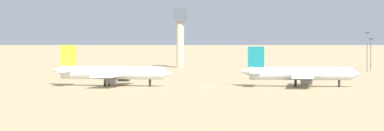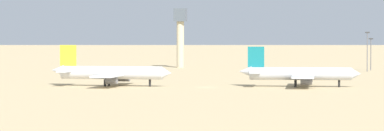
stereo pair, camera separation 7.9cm
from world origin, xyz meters
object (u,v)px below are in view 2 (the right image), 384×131
Objects in this scene: parked_jet_yellow_3 at (110,73)px; parked_jet_teal_4 at (299,74)px; light_pole_west at (367,49)px; control_tower at (180,32)px; light_pole_mid at (371,51)px.

parked_jet_yellow_3 is 1.03× the size of parked_jet_teal_4.
parked_jet_yellow_3 is 2.37× the size of light_pole_west.
control_tower is 85.27m from light_pole_west.
light_pole_west is at bearing -18.28° from control_tower.
light_pole_mid is at bearing 83.03° from light_pole_west.
control_tower is 83.94m from light_pole_mid.
control_tower is at bearing 111.01° from parked_jet_teal_4.
parked_jet_teal_4 is 123.89m from light_pole_mid.
parked_jet_yellow_3 is at bearing -87.89° from control_tower.
control_tower reaches higher than parked_jet_yellow_3.
parked_jet_yellow_3 is at bearing -120.88° from light_pole_mid.
control_tower reaches higher than light_pole_mid.
light_pole_mid is (76.73, 128.33, 3.69)m from parked_jet_yellow_3.
parked_jet_teal_4 is 151.76m from control_tower.
parked_jet_teal_4 is 113.09m from light_pole_west.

